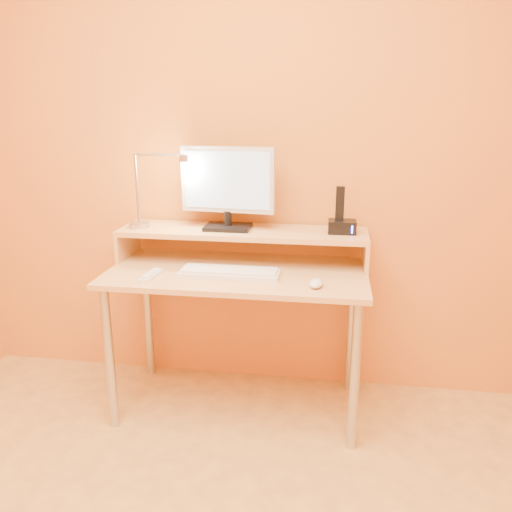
% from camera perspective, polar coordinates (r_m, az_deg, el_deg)
% --- Properties ---
extents(wall_back, '(3.00, 0.04, 2.50)m').
position_cam_1_polar(wall_back, '(2.57, -0.90, 11.94)').
color(wall_back, orange).
rests_on(wall_back, floor).
extents(desk_leg_fl, '(0.04, 0.04, 0.69)m').
position_cam_1_polar(desk_leg_fl, '(2.45, -16.16, -11.07)').
color(desk_leg_fl, '#B4B4B9').
rests_on(desk_leg_fl, floor).
extents(desk_leg_fr, '(0.04, 0.04, 0.69)m').
position_cam_1_polar(desk_leg_fr, '(2.25, 11.04, -13.26)').
color(desk_leg_fr, '#B4B4B9').
rests_on(desk_leg_fr, floor).
extents(desk_leg_bl, '(0.04, 0.04, 0.69)m').
position_cam_1_polar(desk_leg_bl, '(2.86, -12.05, -6.63)').
color(desk_leg_bl, '#B4B4B9').
rests_on(desk_leg_bl, floor).
extents(desk_leg_br, '(0.04, 0.04, 0.69)m').
position_cam_1_polar(desk_leg_br, '(2.70, 10.66, -8.03)').
color(desk_leg_br, '#B4B4B9').
rests_on(desk_leg_br, floor).
extents(desk_lower, '(1.20, 0.60, 0.02)m').
position_cam_1_polar(desk_lower, '(2.37, -2.11, -1.89)').
color(desk_lower, tan).
rests_on(desk_lower, floor).
extents(shelf_riser_left, '(0.02, 0.30, 0.14)m').
position_cam_1_polar(shelf_riser_left, '(2.65, -14.19, 1.42)').
color(shelf_riser_left, tan).
rests_on(shelf_riser_left, desk_lower).
extents(shelf_riser_right, '(0.02, 0.30, 0.14)m').
position_cam_1_polar(shelf_riser_right, '(2.45, 12.22, 0.37)').
color(shelf_riser_right, tan).
rests_on(shelf_riser_right, desk_lower).
extents(desk_shelf, '(1.20, 0.30, 0.02)m').
position_cam_1_polar(desk_shelf, '(2.46, -1.51, 2.73)').
color(desk_shelf, tan).
rests_on(desk_shelf, desk_lower).
extents(monitor_foot, '(0.22, 0.16, 0.02)m').
position_cam_1_polar(monitor_foot, '(2.47, -3.18, 3.27)').
color(monitor_foot, black).
rests_on(monitor_foot, desk_shelf).
extents(monitor_neck, '(0.04, 0.04, 0.07)m').
position_cam_1_polar(monitor_neck, '(2.46, -3.19, 4.27)').
color(monitor_neck, black).
rests_on(monitor_neck, monitor_foot).
extents(monitor_panel, '(0.46, 0.08, 0.31)m').
position_cam_1_polar(monitor_panel, '(2.44, -3.21, 8.57)').
color(monitor_panel, silver).
rests_on(monitor_panel, monitor_neck).
extents(monitor_back, '(0.41, 0.05, 0.26)m').
position_cam_1_polar(monitor_back, '(2.46, -3.10, 8.64)').
color(monitor_back, black).
rests_on(monitor_back, monitor_panel).
extents(monitor_screen, '(0.41, 0.04, 0.27)m').
position_cam_1_polar(monitor_screen, '(2.42, -3.30, 8.51)').
color(monitor_screen, '#9FC9F6').
rests_on(monitor_screen, monitor_panel).
extents(lamp_base, '(0.10, 0.10, 0.02)m').
position_cam_1_polar(lamp_base, '(2.57, -12.98, 3.45)').
color(lamp_base, '#B4B4B9').
rests_on(lamp_base, desk_shelf).
extents(lamp_post, '(0.01, 0.01, 0.33)m').
position_cam_1_polar(lamp_post, '(2.54, -13.24, 7.36)').
color(lamp_post, '#B4B4B9').
rests_on(lamp_post, lamp_base).
extents(lamp_arm, '(0.24, 0.01, 0.01)m').
position_cam_1_polar(lamp_arm, '(2.47, -10.86, 11.14)').
color(lamp_arm, '#B4B4B9').
rests_on(lamp_arm, lamp_post).
extents(lamp_head, '(0.04, 0.04, 0.03)m').
position_cam_1_polar(lamp_head, '(2.44, -8.13, 10.84)').
color(lamp_head, '#B4B4B9').
rests_on(lamp_head, lamp_arm).
extents(lamp_bulb, '(0.03, 0.03, 0.00)m').
position_cam_1_polar(lamp_bulb, '(2.44, -8.11, 10.46)').
color(lamp_bulb, '#FFEAC6').
rests_on(lamp_bulb, lamp_head).
extents(phone_dock, '(0.13, 0.10, 0.06)m').
position_cam_1_polar(phone_dock, '(2.42, 9.66, 3.27)').
color(phone_dock, black).
rests_on(phone_dock, desk_shelf).
extents(phone_handset, '(0.04, 0.03, 0.16)m').
position_cam_1_polar(phone_handset, '(2.40, 9.43, 5.85)').
color(phone_handset, black).
rests_on(phone_handset, phone_dock).
extents(phone_led, '(0.01, 0.00, 0.04)m').
position_cam_1_polar(phone_led, '(2.37, 10.77, 2.95)').
color(phone_led, '#3155FF').
rests_on(phone_led, phone_dock).
extents(keyboard, '(0.45, 0.15, 0.02)m').
position_cam_1_polar(keyboard, '(2.28, -2.99, -1.97)').
color(keyboard, silver).
rests_on(keyboard, desk_lower).
extents(mouse, '(0.07, 0.11, 0.03)m').
position_cam_1_polar(mouse, '(2.15, 6.76, -3.05)').
color(mouse, silver).
rests_on(mouse, desk_lower).
extents(remote_control, '(0.06, 0.17, 0.02)m').
position_cam_1_polar(remote_control, '(2.30, -11.71, -2.18)').
color(remote_control, silver).
rests_on(remote_control, desk_lower).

